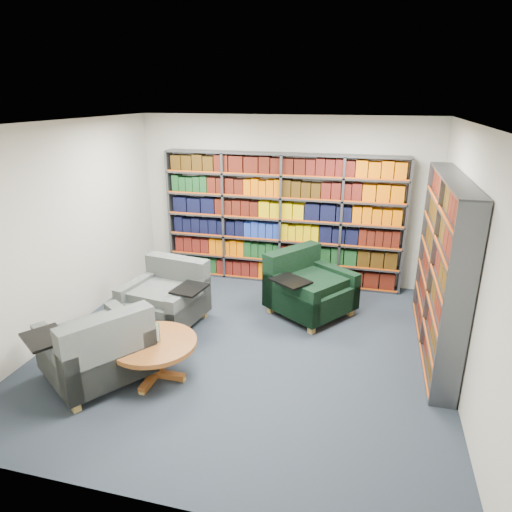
% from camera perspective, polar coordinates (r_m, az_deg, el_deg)
% --- Properties ---
extents(room_shell, '(5.02, 5.02, 2.82)m').
position_cam_1_polar(room_shell, '(5.47, -1.56, 1.42)').
color(room_shell, '#1D2330').
rests_on(room_shell, ground).
extents(bookshelf_back, '(4.00, 0.28, 2.20)m').
position_cam_1_polar(bookshelf_back, '(7.74, 3.21, 4.52)').
color(bookshelf_back, '#47494F').
rests_on(bookshelf_back, ground).
extents(bookshelf_right, '(0.28, 2.50, 2.20)m').
position_cam_1_polar(bookshelf_right, '(6.01, 22.16, -1.42)').
color(bookshelf_right, '#47494F').
rests_on(bookshelf_right, ground).
extents(chair_teal_left, '(1.23, 1.12, 0.89)m').
position_cam_1_polar(chair_teal_left, '(6.65, -10.90, -5.21)').
color(chair_teal_left, '#071A37').
rests_on(chair_teal_left, ground).
extents(chair_green_right, '(1.42, 1.44, 0.93)m').
position_cam_1_polar(chair_green_right, '(6.84, 6.24, -4.07)').
color(chair_green_right, black).
rests_on(chair_green_right, ground).
extents(chair_teal_front, '(1.42, 1.42, 0.93)m').
position_cam_1_polar(chair_teal_front, '(5.50, -19.08, -11.34)').
color(chair_teal_front, '#071A37').
rests_on(chair_teal_front, ground).
extents(coffee_table, '(0.98, 0.98, 0.69)m').
position_cam_1_polar(coffee_table, '(5.42, -12.64, -11.24)').
color(coffee_table, brown).
rests_on(coffee_table, ground).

